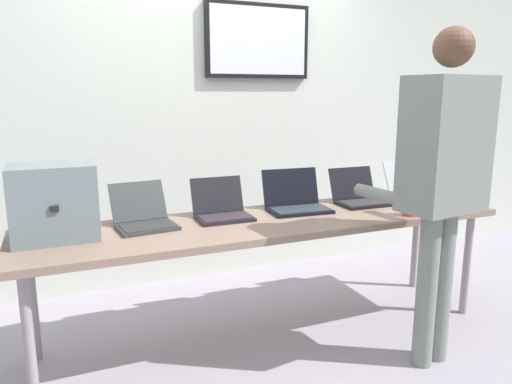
{
  "coord_description": "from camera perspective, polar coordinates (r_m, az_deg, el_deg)",
  "views": [
    {
      "loc": [
        -1.16,
        -2.51,
        1.48
      ],
      "look_at": [
        -0.09,
        0.03,
        0.91
      ],
      "focal_mm": 33.67,
      "sensor_mm": 36.0,
      "label": 1
    }
  ],
  "objects": [
    {
      "name": "laptop_station_3",
      "position": [
        3.32,
        12.13,
        -0.41
      ],
      "size": [
        0.34,
        0.32,
        0.23
      ],
      "color": "black",
      "rests_on": "workbench"
    },
    {
      "name": "person",
      "position": [
        2.67,
        21.28,
        2.67
      ],
      "size": [
        0.5,
        0.63,
        1.8
      ],
      "color": "gray",
      "rests_on": "ground"
    },
    {
      "name": "laptop_station_0",
      "position": [
        2.77,
        -13.19,
        -2.9
      ],
      "size": [
        0.35,
        0.37,
        0.23
      ],
      "color": "#343838",
      "rests_on": "workbench"
    },
    {
      "name": "equipment_box",
      "position": [
        2.64,
        -22.86,
        -1.1
      ],
      "size": [
        0.41,
        0.31,
        0.39
      ],
      "color": "slate",
      "rests_on": "workbench"
    },
    {
      "name": "laptop_station_2",
      "position": [
        3.08,
        4.78,
        -1.07
      ],
      "size": [
        0.4,
        0.34,
        0.25
      ],
      "color": "black",
      "rests_on": "workbench"
    },
    {
      "name": "back_wall",
      "position": [
        3.82,
        -5.19,
        9.23
      ],
      "size": [
        8.0,
        0.11,
        2.6
      ],
      "color": "silver",
      "rests_on": "ground"
    },
    {
      "name": "laptop_station_4",
      "position": [
        3.6,
        18.47,
        0.24
      ],
      "size": [
        0.36,
        0.37,
        0.25
      ],
      "color": "#AAB3B5",
      "rests_on": "workbench"
    },
    {
      "name": "coffee_mug",
      "position": [
        3.08,
        17.75,
        -1.77
      ],
      "size": [
        0.09,
        0.09,
        0.1
      ],
      "color": "#CE3840",
      "rests_on": "workbench"
    },
    {
      "name": "workbench",
      "position": [
        2.87,
        1.8,
        -4.17
      ],
      "size": [
        2.87,
        0.7,
        0.74
      ],
      "color": "#8A6E5C",
      "rests_on": "ground"
    },
    {
      "name": "ground",
      "position": [
        3.15,
        1.71,
        -16.74
      ],
      "size": [
        8.0,
        8.0,
        0.04
      ],
      "primitive_type": "cube",
      "color": "#9F96A2"
    },
    {
      "name": "laptop_station_1",
      "position": [
        2.88,
        -4.09,
        -2.02
      ],
      "size": [
        0.33,
        0.3,
        0.23
      ],
      "color": "black",
      "rests_on": "workbench"
    }
  ]
}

